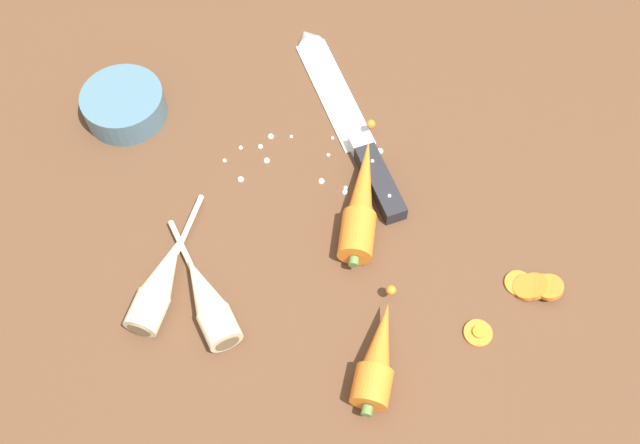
% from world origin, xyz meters
% --- Properties ---
extents(ground_plane, '(1.20, 0.90, 0.04)m').
position_xyz_m(ground_plane, '(0.00, 0.00, -0.02)').
color(ground_plane, brown).
extents(chefs_knife, '(0.15, 0.34, 0.04)m').
position_xyz_m(chefs_knife, '(0.04, 0.15, 0.01)').
color(chefs_knife, silver).
rests_on(chefs_knife, ground_plane).
extents(whole_carrot, '(0.07, 0.21, 0.04)m').
position_xyz_m(whole_carrot, '(0.06, 0.01, 0.02)').
color(whole_carrot, orange).
rests_on(whole_carrot, ground_plane).
extents(whole_carrot_second, '(0.07, 0.15, 0.04)m').
position_xyz_m(whole_carrot_second, '(0.07, -0.20, 0.02)').
color(whole_carrot_second, orange).
rests_on(whole_carrot_second, ground_plane).
extents(parsnip_front, '(0.08, 0.19, 0.04)m').
position_xyz_m(parsnip_front, '(-0.18, -0.10, 0.02)').
color(parsnip_front, beige).
rests_on(parsnip_front, ground_plane).
extents(parsnip_mid_left, '(0.10, 0.17, 0.04)m').
position_xyz_m(parsnip_mid_left, '(-0.13, -0.13, 0.02)').
color(parsnip_mid_left, beige).
rests_on(parsnip_mid_left, ground_plane).
extents(carrot_slice_stack, '(0.07, 0.04, 0.03)m').
position_xyz_m(carrot_slice_stack, '(0.26, -0.11, 0.01)').
color(carrot_slice_stack, orange).
rests_on(carrot_slice_stack, ground_plane).
extents(carrot_slice_stray_near, '(0.03, 0.03, 0.01)m').
position_xyz_m(carrot_slice_stray_near, '(0.19, -0.16, 0.00)').
color(carrot_slice_stray_near, orange).
rests_on(carrot_slice_stray_near, ground_plane).
extents(prep_bowl, '(0.11, 0.11, 0.04)m').
position_xyz_m(prep_bowl, '(-0.26, 0.16, 0.02)').
color(prep_bowl, slate).
rests_on(prep_bowl, ground_plane).
extents(mince_crumbs, '(0.21, 0.10, 0.01)m').
position_xyz_m(mince_crumbs, '(-0.01, 0.08, 0.00)').
color(mince_crumbs, silver).
rests_on(mince_crumbs, ground_plane).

